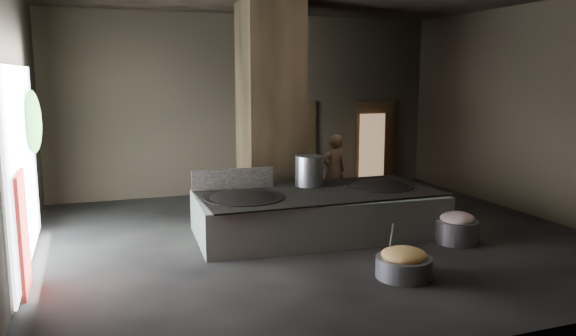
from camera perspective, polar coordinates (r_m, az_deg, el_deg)
name	(u,v)px	position (r m, az deg, el deg)	size (l,w,h in m)	color
floor	(317,239)	(10.65, 3.00, -7.24)	(10.00, 9.00, 0.10)	black
back_wall	(250,104)	(14.52, -3.93, 6.47)	(10.00, 0.10, 4.50)	black
front_wall	(485,148)	(6.31, 19.40, 1.95)	(10.00, 0.10, 4.50)	black
left_wall	(11,126)	(9.49, -26.33, 3.88)	(0.10, 9.00, 4.50)	black
right_wall	(539,111)	(13.05, 24.11, 5.32)	(0.10, 9.00, 4.50)	black
pillar	(270,111)	(11.90, -1.80, 5.81)	(1.20, 1.20, 4.50)	black
hearth_platform	(317,214)	(10.73, 3.00, -4.64)	(4.56, 2.18, 0.79)	#A6B5A3
platform_cap	(318,192)	(10.63, 3.02, -2.46)	(4.46, 2.14, 0.03)	black
wok_left	(244,202)	(10.14, -4.46, -3.44)	(1.44, 1.44, 0.40)	black
wok_left_rim	(244,198)	(10.12, -4.47, -3.06)	(1.47, 1.47, 0.05)	black
wok_right	(379,190)	(11.27, 9.26, -2.22)	(1.34, 1.34, 0.38)	black
wok_right_rim	(379,187)	(11.26, 9.27, -1.87)	(1.37, 1.37, 0.05)	black
stock_pot	(309,171)	(11.09, 2.17, -0.29)	(0.55, 0.55, 0.59)	#929598
splash_guard	(233,179)	(10.84, -5.61, -1.10)	(1.58, 0.06, 0.40)	black
cook	(334,171)	(12.84, 4.70, -0.27)	(0.61, 0.40, 1.68)	#866244
veg_basin	(404,267)	(8.73, 11.67, -9.85)	(0.84, 0.84, 0.31)	slate
veg_fill	(404,255)	(8.67, 11.71, -8.63)	(0.69, 0.69, 0.21)	#ADB156
ladle	(391,240)	(8.66, 10.38, -7.22)	(0.02, 0.02, 0.66)	#929598
meat_basin	(457,231)	(10.67, 16.77, -6.20)	(0.75, 0.75, 0.41)	slate
meat_fill	(457,218)	(10.60, 16.83, -4.92)	(0.62, 0.62, 0.24)	#A76C64
doorway_near	(295,147)	(14.90, 0.68, 2.13)	(1.18, 0.08, 2.38)	black
doorway_near_glow	(301,148)	(15.09, 1.34, 2.03)	(0.77, 0.04, 1.82)	#8C6647
doorway_far	(375,143)	(15.89, 8.82, 2.48)	(1.18, 0.08, 2.38)	black
doorway_far_glow	(372,146)	(15.65, 8.52, 2.19)	(0.76, 0.04, 1.80)	#8C6647
left_opening	(23,166)	(9.75, -25.34, 0.22)	(0.04, 4.20, 3.10)	white
pavilion_sliver	(23,233)	(8.62, -25.31, -6.00)	(0.05, 0.90, 1.70)	maroon
tree_silhouette	(33,122)	(10.76, -24.50, 4.30)	(0.28, 1.10, 1.10)	#194714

